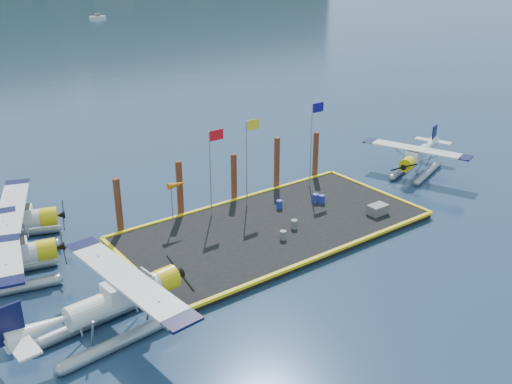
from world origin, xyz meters
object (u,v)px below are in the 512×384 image
crate (378,209)px  seaplane_c (8,224)px  seaplane_d (416,159)px  flagpole_red (213,160)px  drum_3 (283,235)px  piling_0 (119,208)px  seaplane_a (121,301)px  piling_4 (315,156)px  drum_2 (322,199)px  drum_4 (315,198)px  piling_3 (277,164)px  flagpole_yellow (249,150)px  windsock (177,185)px  piling_1 (180,190)px  seaplane_b (0,261)px  flagpole_blue (313,133)px  piling_2 (234,179)px  drum_5 (279,204)px  drum_1 (294,224)px

crate → seaplane_c: bearing=152.7°
seaplane_d → flagpole_red: flagpole_red is taller
drum_3 → crate: bearing=-6.9°
piling_0 → seaplane_a: bearing=-113.7°
piling_4 → drum_2: bearing=-127.2°
drum_4 → piling_3: (-0.23, 4.22, 1.42)m
seaplane_d → flagpole_yellow: bearing=60.8°
drum_3 → windsock: size_ratio=0.19×
drum_2 → piling_1: bearing=153.0°
seaplane_b → flagpole_blue: (23.00, 0.18, 3.16)m
windsock → piling_4: piling_4 is taller
seaplane_c → flagpole_yellow: (15.39, -4.43, 2.99)m
windsock → piling_4: 13.68m
flagpole_yellow → piling_3: flagpole_yellow is taller
drum_3 → piling_0: 10.70m
seaplane_b → drum_3: size_ratio=16.92×
seaplane_c → drum_2: 21.07m
seaplane_b → piling_2: bearing=108.7°
drum_4 → flagpole_blue: (1.97, 2.62, 3.96)m
seaplane_d → drum_5: seaplane_d is taller
seaplane_c → drum_5: 17.84m
seaplane_b → piling_0: 8.02m
drum_4 → piling_1: (-8.73, 4.22, 1.37)m
seaplane_d → drum_4: seaplane_d is taller
drum_4 → seaplane_c: bearing=160.0°
drum_2 → piling_1: size_ratio=0.15×
piling_4 → seaplane_a: bearing=-155.9°
seaplane_b → seaplane_c: (1.62, 4.61, -0.00)m
piling_3 → piling_4: size_ratio=1.07×
drum_2 → piling_1: (-9.02, 4.59, 1.39)m
piling_0 → piling_4: 17.00m
piling_2 → piling_4: size_ratio=0.95×
piling_2 → drum_5: bearing=-67.0°
drum_3 → piling_3: piling_3 is taller
drum_4 → crate: bearing=-62.5°
flagpole_blue → drum_3: bearing=-142.7°
seaplane_c → piling_0: bearing=85.1°
seaplane_b → drum_5: bearing=97.4°
seaplane_b → drum_1: size_ratio=16.81×
drum_5 → flagpole_red: size_ratio=0.10×
seaplane_a → piling_0: 10.36m
drum_1 → crate: bearing=-15.8°
seaplane_a → flagpole_red: bearing=122.0°
seaplane_a → piling_3: (17.16, 9.48, 0.57)m
drum_4 → flagpole_yellow: (-4.02, 2.62, 3.79)m
drum_2 → flagpole_yellow: size_ratio=0.10×
seaplane_c → piling_2: size_ratio=2.56×
drum_2 → crate: size_ratio=0.45×
piling_4 → piling_2: bearing=180.0°
seaplane_a → flagpole_red: (10.37, 7.88, 2.81)m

